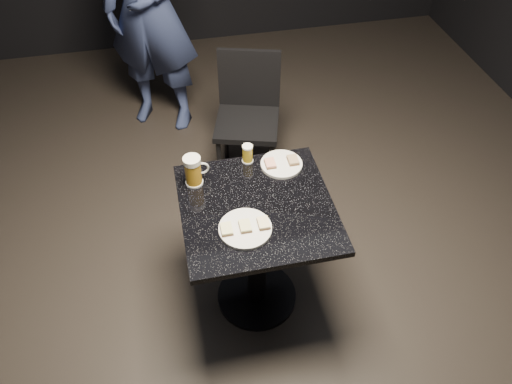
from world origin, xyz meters
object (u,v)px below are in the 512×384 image
chair (248,111)px  plate_large (245,229)px  table (257,239)px  beer_mug (193,171)px  beer_tumbler (248,154)px  patron (149,8)px  plate_small (281,164)px

chair → plate_large: bearing=-101.9°
plate_large → table: size_ratio=0.31×
plate_large → beer_mug: bearing=117.8°
table → chair: (0.17, 1.07, -0.01)m
beer_tumbler → chair: size_ratio=0.11×
patron → beer_tumbler: (0.37, -1.48, -0.11)m
chair → beer_mug: bearing=-116.7°
plate_small → table: (-0.18, -0.25, -0.25)m
plate_small → patron: size_ratio=0.11×
plate_small → beer_tumbler: beer_tumbler is taller
beer_mug → beer_tumbler: beer_mug is taller
table → beer_mug: size_ratio=4.75×
plate_large → patron: size_ratio=0.13×
plate_small → patron: 1.64m
beer_mug → beer_tumbler: (0.28, 0.10, -0.03)m
plate_large → beer_tumbler: 0.45m
table → beer_tumbler: bearing=86.4°
chair → table: bearing=-99.1°
beer_mug → plate_small: bearing=4.6°
plate_small → table: 0.39m
plate_small → table: size_ratio=0.28×
plate_large → chair: 1.25m
table → chair: chair is taller
beer_mug → beer_tumbler: size_ratio=1.61×
beer_mug → patron: bearing=93.5°
table → beer_tumbler: size_ratio=7.65×
table → beer_mug: bearing=140.9°
plate_small → beer_mug: bearing=-175.4°
plate_small → beer_mug: (-0.44, -0.03, 0.07)m
plate_large → beer_mug: size_ratio=1.49×
plate_large → table: bearing=58.2°
patron → chair: (0.53, -0.72, -0.41)m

